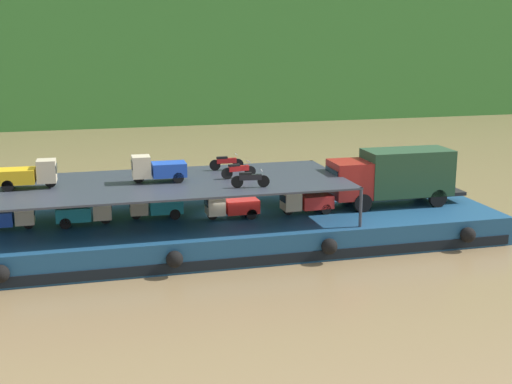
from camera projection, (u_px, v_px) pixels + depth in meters
ground_plane at (233, 243)px, 36.98m from camera, size 400.00×400.00×0.00m
cargo_barge at (233, 229)px, 36.77m from camera, size 28.23×8.99×1.50m
covered_lorry at (394, 175)px, 38.45m from camera, size 7.88×2.39×3.10m
cargo_rack at (160, 184)px, 35.24m from camera, size 19.03×7.56×2.00m
mini_truck_lower_stern at (7, 216)px, 33.86m from camera, size 2.74×1.21×1.38m
mini_truck_lower_aft at (85, 211)px, 34.75m from camera, size 2.76×1.23×1.38m
mini_truck_lower_mid at (155, 205)px, 36.01m from camera, size 2.77×1.26×1.38m
mini_truck_lower_fore at (231, 205)px, 35.96m from camera, size 2.77×1.25×1.38m
mini_truck_lower_bow at (306, 201)px, 36.91m from camera, size 2.79×1.30×1.38m
mini_truck_upper_stern at (29, 174)px, 33.83m from camera, size 2.78×1.27×1.38m
mini_truck_upper_mid at (158, 169)px, 35.20m from camera, size 2.76×1.23×1.38m
motorcycle_upper_port at (250, 179)px, 34.03m from camera, size 1.89×0.55×0.87m
motorcycle_upper_centre at (238, 170)px, 36.14m from camera, size 1.89×0.55×0.87m
motorcycle_upper_stbd at (226, 162)px, 38.24m from camera, size 1.90×0.55×0.87m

